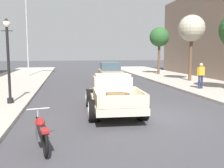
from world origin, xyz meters
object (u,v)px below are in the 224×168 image
object	(u,v)px
motorcycle_parked	(41,131)
car_background_tan	(110,73)
street_tree_third	(159,37)
street_tree_second	(192,29)
flagpole	(29,19)
pedestrian_sidewalk_right	(201,74)
hotrod_truck_cream	(112,93)
street_lamp_near	(8,54)

from	to	relation	value
motorcycle_parked	car_background_tan	distance (m)	14.97
street_tree_third	street_tree_second	bearing A→B (deg)	-87.76
flagpole	motorcycle_parked	bearing A→B (deg)	-81.76
car_background_tan	pedestrian_sidewalk_right	xyz separation A→B (m)	(4.98, -5.86, 0.32)
motorcycle_parked	flagpole	xyz separation A→B (m)	(-2.90, 20.01, 5.33)
motorcycle_parked	pedestrian_sidewalk_right	world-z (taller)	pedestrian_sidewalk_right
street_tree_third	car_background_tan	bearing A→B (deg)	-139.38
flagpole	street_tree_second	distance (m)	15.40
hotrod_truck_cream	street_tree_second	xyz separation A→B (m)	(8.21, 9.26, 3.62)
motorcycle_parked	car_background_tan	size ratio (longest dim) A/B	0.48
street_lamp_near	flagpole	world-z (taller)	flagpole
pedestrian_sidewalk_right	street_tree_third	xyz separation A→B (m)	(1.30, 11.25, 2.99)
pedestrian_sidewalk_right	street_lamp_near	bearing A→B (deg)	-165.19
hotrod_truck_cream	street_lamp_near	world-z (taller)	street_lamp_near
street_tree_second	street_tree_third	xyz separation A→B (m)	(-0.26, 6.69, -0.30)
street_lamp_near	flagpole	xyz separation A→B (m)	(-0.99, 14.46, 3.39)
street_tree_second	hotrod_truck_cream	bearing A→B (deg)	-131.56
street_tree_second	flagpole	bearing A→B (deg)	153.04
street_tree_third	pedestrian_sidewalk_right	bearing A→B (deg)	-96.61
pedestrian_sidewalk_right	flagpole	xyz separation A→B (m)	(-12.11, 11.52, 4.68)
street_tree_second	car_background_tan	bearing A→B (deg)	168.80
street_lamp_near	street_tree_third	size ratio (longest dim) A/B	0.77
hotrod_truck_cream	flagpole	bearing A→B (deg)	108.63
car_background_tan	pedestrian_sidewalk_right	world-z (taller)	pedestrian_sidewalk_right
flagpole	street_lamp_near	bearing A→B (deg)	-86.10
pedestrian_sidewalk_right	street_tree_third	distance (m)	11.72
hotrod_truck_cream	street_lamp_near	distance (m)	5.08
flagpole	street_tree_third	world-z (taller)	flagpole
car_background_tan	street_tree_third	size ratio (longest dim) A/B	0.87
street_tree_second	street_tree_third	world-z (taller)	street_tree_second
car_background_tan	pedestrian_sidewalk_right	bearing A→B (deg)	-49.64
flagpole	street_tree_third	xyz separation A→B (m)	(13.41, -0.27, -1.69)
flagpole	car_background_tan	bearing A→B (deg)	-38.46
motorcycle_parked	flagpole	bearing A→B (deg)	98.24
street_tree_second	motorcycle_parked	bearing A→B (deg)	-129.52
hotrod_truck_cream	motorcycle_parked	world-z (taller)	hotrod_truck_cream
street_tree_second	street_tree_third	bearing A→B (deg)	92.24
flagpole	street_tree_second	bearing A→B (deg)	-26.96
car_background_tan	street_lamp_near	world-z (taller)	street_lamp_near
street_lamp_near	flagpole	distance (m)	14.88
flagpole	hotrod_truck_cream	bearing A→B (deg)	-71.37
motorcycle_parked	street_tree_third	distance (m)	22.66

